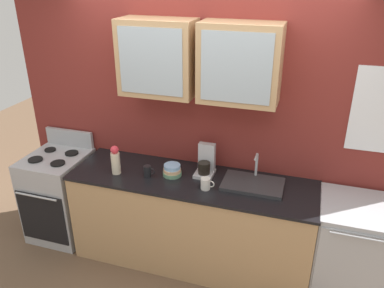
{
  "coord_description": "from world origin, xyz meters",
  "views": [
    {
      "loc": [
        0.93,
        -2.9,
        2.68
      ],
      "look_at": [
        0.01,
        0.0,
        1.27
      ],
      "focal_mm": 36.17,
      "sensor_mm": 36.0,
      "label": 1
    }
  ],
  "objects_px": {
    "sink_faucet": "(253,183)",
    "dishwasher": "(351,252)",
    "cup_near_sink": "(206,184)",
    "cup_near_bowls": "(148,171)",
    "stove_range": "(60,195)",
    "bowl_stack": "(172,170)",
    "coffee_maker": "(206,163)",
    "vase": "(115,160)"
  },
  "relations": [
    {
      "from": "vase",
      "to": "cup_near_sink",
      "type": "bearing_deg",
      "value": -1.21
    },
    {
      "from": "sink_faucet",
      "to": "coffee_maker",
      "type": "relative_size",
      "value": 1.83
    },
    {
      "from": "cup_near_sink",
      "to": "cup_near_bowls",
      "type": "xyz_separation_m",
      "value": [
        -0.57,
        0.05,
        0.0
      ]
    },
    {
      "from": "dishwasher",
      "to": "cup_near_sink",
      "type": "bearing_deg",
      "value": -174.76
    },
    {
      "from": "dishwasher",
      "to": "coffee_maker",
      "type": "bearing_deg",
      "value": 173.85
    },
    {
      "from": "stove_range",
      "to": "cup_near_bowls",
      "type": "distance_m",
      "value": 1.18
    },
    {
      "from": "stove_range",
      "to": "dishwasher",
      "type": "distance_m",
      "value": 2.9
    },
    {
      "from": "vase",
      "to": "dishwasher",
      "type": "relative_size",
      "value": 0.31
    },
    {
      "from": "dishwasher",
      "to": "stove_range",
      "type": "bearing_deg",
      "value": 179.91
    },
    {
      "from": "bowl_stack",
      "to": "cup_near_sink",
      "type": "distance_m",
      "value": 0.39
    },
    {
      "from": "sink_faucet",
      "to": "cup_near_sink",
      "type": "height_order",
      "value": "sink_faucet"
    },
    {
      "from": "cup_near_bowls",
      "to": "coffee_maker",
      "type": "bearing_deg",
      "value": 23.12
    },
    {
      "from": "stove_range",
      "to": "coffee_maker",
      "type": "height_order",
      "value": "coffee_maker"
    },
    {
      "from": "cup_near_bowls",
      "to": "dishwasher",
      "type": "bearing_deg",
      "value": 2.02
    },
    {
      "from": "sink_faucet",
      "to": "coffee_maker",
      "type": "height_order",
      "value": "coffee_maker"
    },
    {
      "from": "stove_range",
      "to": "bowl_stack",
      "type": "xyz_separation_m",
      "value": [
        1.27,
        0.02,
        0.5
      ]
    },
    {
      "from": "vase",
      "to": "cup_near_sink",
      "type": "relative_size",
      "value": 2.3
    },
    {
      "from": "bowl_stack",
      "to": "cup_near_sink",
      "type": "relative_size",
      "value": 1.43
    },
    {
      "from": "dishwasher",
      "to": "cup_near_bowls",
      "type": "bearing_deg",
      "value": -177.98
    },
    {
      "from": "sink_faucet",
      "to": "dishwasher",
      "type": "xyz_separation_m",
      "value": [
        0.89,
        -0.07,
        -0.48
      ]
    },
    {
      "from": "sink_faucet",
      "to": "bowl_stack",
      "type": "xyz_separation_m",
      "value": [
        -0.74,
        -0.04,
        0.03
      ]
    },
    {
      "from": "dishwasher",
      "to": "coffee_maker",
      "type": "distance_m",
      "value": 1.46
    },
    {
      "from": "sink_faucet",
      "to": "cup_near_sink",
      "type": "bearing_deg",
      "value": -154.39
    },
    {
      "from": "bowl_stack",
      "to": "cup_near_bowls",
      "type": "xyz_separation_m",
      "value": [
        -0.21,
        -0.09,
        0.0
      ]
    },
    {
      "from": "cup_near_bowls",
      "to": "stove_range",
      "type": "bearing_deg",
      "value": 176.29
    },
    {
      "from": "vase",
      "to": "sink_faucet",
      "type": "bearing_deg",
      "value": 7.49
    },
    {
      "from": "bowl_stack",
      "to": "dishwasher",
      "type": "distance_m",
      "value": 1.71
    },
    {
      "from": "stove_range",
      "to": "cup_near_bowls",
      "type": "height_order",
      "value": "stove_range"
    },
    {
      "from": "dishwasher",
      "to": "coffee_maker",
      "type": "relative_size",
      "value": 3.15
    },
    {
      "from": "stove_range",
      "to": "sink_faucet",
      "type": "height_order",
      "value": "sink_faucet"
    },
    {
      "from": "cup_near_sink",
      "to": "dishwasher",
      "type": "bearing_deg",
      "value": 5.24
    },
    {
      "from": "bowl_stack",
      "to": "cup_near_bowls",
      "type": "height_order",
      "value": "bowl_stack"
    },
    {
      "from": "sink_faucet",
      "to": "dishwasher",
      "type": "height_order",
      "value": "sink_faucet"
    },
    {
      "from": "bowl_stack",
      "to": "vase",
      "type": "relative_size",
      "value": 0.62
    },
    {
      "from": "cup_near_sink",
      "to": "dishwasher",
      "type": "xyz_separation_m",
      "value": [
        1.27,
        0.12,
        -0.51
      ]
    },
    {
      "from": "vase",
      "to": "coffee_maker",
      "type": "distance_m",
      "value": 0.83
    },
    {
      "from": "cup_near_sink",
      "to": "cup_near_bowls",
      "type": "height_order",
      "value": "cup_near_bowls"
    },
    {
      "from": "stove_range",
      "to": "bowl_stack",
      "type": "bearing_deg",
      "value": 0.88
    },
    {
      "from": "coffee_maker",
      "to": "sink_faucet",
      "type": "bearing_deg",
      "value": -9.72
    },
    {
      "from": "stove_range",
      "to": "bowl_stack",
      "type": "height_order",
      "value": "stove_range"
    },
    {
      "from": "sink_faucet",
      "to": "cup_near_bowls",
      "type": "xyz_separation_m",
      "value": [
        -0.95,
        -0.13,
        0.03
      ]
    },
    {
      "from": "bowl_stack",
      "to": "sink_faucet",
      "type": "bearing_deg",
      "value": 3.28
    }
  ]
}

